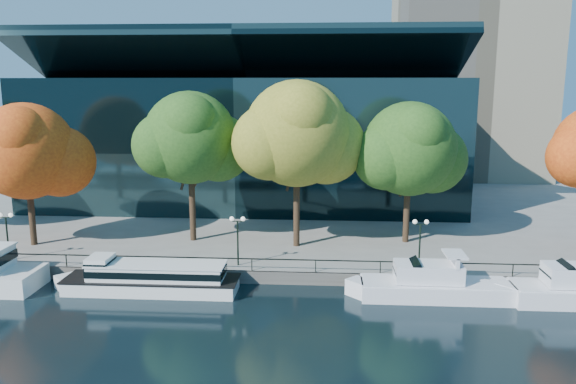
# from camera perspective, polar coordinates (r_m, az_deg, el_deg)

# --- Properties ---
(ground) EXTENTS (160.00, 160.00, 0.00)m
(ground) POSITION_cam_1_polar(r_m,az_deg,el_deg) (41.91, -4.25, -10.69)
(ground) COLOR black
(ground) RESTS_ON ground
(promenade) EXTENTS (90.00, 67.08, 1.00)m
(promenade) POSITION_cam_1_polar(r_m,az_deg,el_deg) (76.60, -0.44, -0.26)
(promenade) COLOR slate
(promenade) RESTS_ON ground
(railing) EXTENTS (88.20, 0.08, 0.99)m
(railing) POSITION_cam_1_polar(r_m,az_deg,el_deg) (44.29, -3.70, -6.81)
(railing) COLOR black
(railing) RESTS_ON promenade
(convention_building) EXTENTS (50.00, 24.57, 21.43)m
(convention_building) POSITION_cam_1_polar(r_m,az_deg,el_deg) (71.33, -3.95, 5.38)
(convention_building) COLOR black
(convention_building) RESTS_ON ground
(tour_boat) EXTENTS (14.29, 3.19, 2.71)m
(tour_boat) POSITION_cam_1_polar(r_m,az_deg,el_deg) (43.89, -14.14, -8.38)
(tour_boat) COLOR silver
(tour_boat) RESTS_ON ground
(cruiser_near) EXTENTS (11.90, 3.07, 3.45)m
(cruiser_near) POSITION_cam_1_polar(r_m,az_deg,el_deg) (42.69, 14.07, -9.05)
(cruiser_near) COLOR silver
(cruiser_near) RESTS_ON ground
(cruiser_far) EXTENTS (11.06, 3.07, 3.61)m
(cruiser_far) POSITION_cam_1_polar(r_m,az_deg,el_deg) (45.27, 27.25, -8.71)
(cruiser_far) COLOR silver
(cruiser_far) RESTS_ON ground
(tree_1) EXTENTS (10.70, 8.77, 12.84)m
(tree_1) POSITION_cam_1_polar(r_m,az_deg,el_deg) (54.69, -24.92, 3.59)
(tree_1) COLOR black
(tree_1) RESTS_ON promenade
(tree_2) EXTENTS (10.52, 8.63, 13.82)m
(tree_2) POSITION_cam_1_polar(r_m,az_deg,el_deg) (51.75, -9.74, 5.25)
(tree_2) COLOR black
(tree_2) RESTS_ON promenade
(tree_3) EXTENTS (11.67, 9.57, 14.81)m
(tree_3) POSITION_cam_1_polar(r_m,az_deg,el_deg) (49.09, 1.12, 5.71)
(tree_3) COLOR black
(tree_3) RESTS_ON promenade
(tree_4) EXTENTS (10.63, 8.72, 12.90)m
(tree_4) POSITION_cam_1_polar(r_m,az_deg,el_deg) (51.74, 12.40, 4.09)
(tree_4) COLOR black
(tree_4) RESTS_ON promenade
(lamp_0) EXTENTS (1.26, 0.36, 4.03)m
(lamp_0) POSITION_cam_1_polar(r_m,az_deg,el_deg) (51.66, -26.70, -3.04)
(lamp_0) COLOR black
(lamp_0) RESTS_ON promenade
(lamp_1) EXTENTS (1.26, 0.36, 4.03)m
(lamp_1) POSITION_cam_1_polar(r_m,az_deg,el_deg) (45.09, -5.15, -3.80)
(lamp_1) COLOR black
(lamp_1) RESTS_ON promenade
(lamp_2) EXTENTS (1.26, 0.36, 4.03)m
(lamp_2) POSITION_cam_1_polar(r_m,az_deg,el_deg) (45.16, 13.29, -4.03)
(lamp_2) COLOR black
(lamp_2) RESTS_ON promenade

